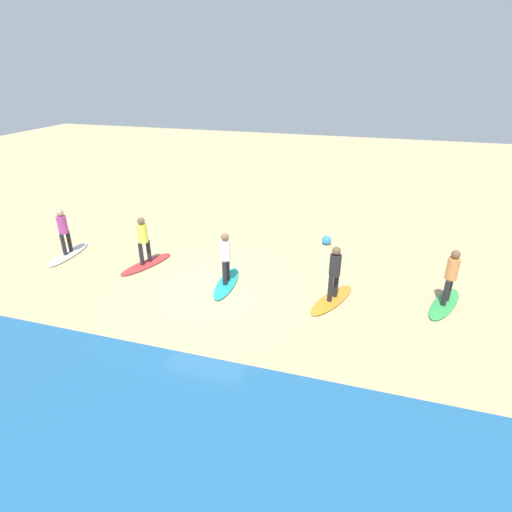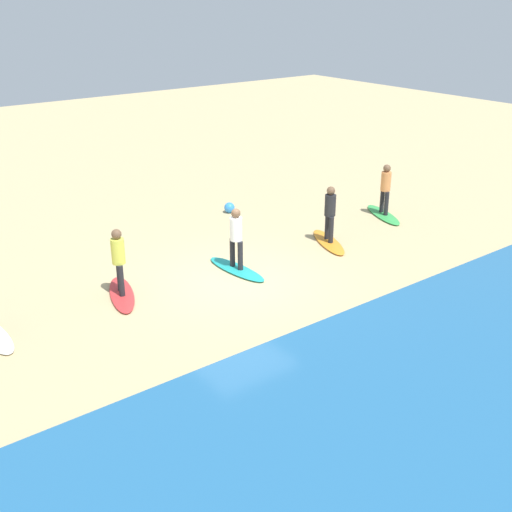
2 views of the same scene
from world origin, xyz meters
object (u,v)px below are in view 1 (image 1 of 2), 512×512
Objects in this scene: surfboard_green at (444,304)px; surfer_orange at (335,270)px; beach_ball at (327,240)px; surfer_red at (143,237)px; surfer_white at (63,228)px; surfer_teal at (225,255)px; surfboard_red at (147,264)px; surfboard_white at (69,254)px; surfboard_orange at (332,300)px; surfboard_teal at (227,283)px; surfer_green at (451,273)px.

surfer_orange is at bearing -55.21° from surfboard_green.
beach_ball is at bearing -109.02° from surfboard_green.
surfer_white is at bearing 1.43° from surfer_red.
surfer_white is at bearing -2.76° from surfer_orange.
surfer_teal is 3.29m from surfboard_red.
surfer_teal is at bearing 171.21° from surfer_red.
surfer_orange is 0.78× the size of surfboard_white.
surfboard_teal is (3.29, -0.06, 0.00)m from surfboard_orange.
surfer_teal is at bearing 83.46° from surfboard_white.
surfboard_red is (3.10, -0.48, 0.00)m from surfboard_teal.
surfer_red is 0.78× the size of surfboard_white.
surfboard_orange is 1.28× the size of surfer_white.
surfer_red is (6.39, -0.54, 0.00)m from surfer_orange.
surfboard_green is at bearing -167.56° from surfer_orange.
surfer_teal is 4.71× the size of beach_ball.
surfboard_teal is 1.28× the size of surfer_red.
surfboard_green is at bearing 125.36° from surfboard_orange.
surfer_orange is at bearing 12.44° from surfer_green.
surfer_teal is at bearing 40.73° from surfboard_teal.
beach_ball is (-2.59, -3.99, 0.13)m from surfboard_teal.
surfer_green is 1.00× the size of surfer_white.
surfer_teal is (3.29, -0.06, 0.00)m from surfer_orange.
surfer_red reaches higher than surfboard_white.
surfer_white is (6.21, -0.40, 0.99)m from surfboard_teal.
surfer_white is at bearing -68.41° from surfboard_red.
beach_ball is at bearing -41.37° from surfer_green.
surfboard_orange is at bearing 105.37° from surfboard_red.
surfboard_orange is 1.28× the size of surfer_orange.
surfer_white is at bearing 22.17° from beach_ball.
surfboard_green is at bearing 88.21° from surfboard_white.
beach_ball reaches higher than surfboard_teal.
surfboard_teal is 6.30m from surfer_white.
surfboard_white is 6.03× the size of beach_ball.
surfer_white reaches higher than beach_ball.
surfboard_teal is 1.00× the size of surfboard_white.
surfboard_red is (6.39, -0.54, -0.99)m from surfer_orange.
surfboard_white is at bearing 1.43° from surfer_red.
surfboard_red is 3.11m from surfboard_white.
surfboard_white is at bearing -97.97° from surfboard_teal.
surfer_red is at bearing -69.84° from surfboard_red.
beach_ball reaches higher than surfboard_orange.
surfer_white is at bearing 87.16° from surfboard_white.
surfer_orange reaches higher than surfboard_red.
surfer_green reaches higher than surfboard_teal.
surfboard_teal and surfboard_white have the same top height.
surfer_green is at bearing 138.63° from beach_ball.
surfboard_green is at bearing 111.08° from surfboard_red.
surfer_red is 6.74m from beach_ball.
surfer_green is (0.00, 0.00, 0.99)m from surfboard_green.
beach_ball is (-2.59, -3.99, -0.86)m from surfer_teal.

